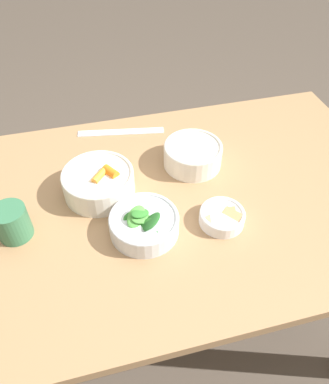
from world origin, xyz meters
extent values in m
plane|color=#4C4238|center=(0.00, 0.00, 0.00)|extent=(10.00, 10.00, 0.00)
cube|color=#99724C|center=(0.00, 0.00, 0.71)|extent=(1.16, 0.78, 0.03)
cube|color=olive|center=(-0.52, 0.33, 0.35)|extent=(0.06, 0.06, 0.69)
cube|color=olive|center=(0.52, 0.33, 0.35)|extent=(0.06, 0.06, 0.69)
cylinder|color=silver|center=(-0.23, 0.07, 0.75)|extent=(0.18, 0.18, 0.06)
torus|color=silver|center=(-0.23, 0.07, 0.79)|extent=(0.18, 0.18, 0.01)
cylinder|color=orange|center=(-0.24, 0.11, 0.77)|extent=(0.06, 0.03, 0.02)
cylinder|color=orange|center=(-0.23, 0.07, 0.77)|extent=(0.05, 0.04, 0.02)
cylinder|color=orange|center=(-0.20, 0.04, 0.77)|extent=(0.05, 0.05, 0.02)
cylinder|color=orange|center=(-0.24, 0.03, 0.77)|extent=(0.05, 0.03, 0.02)
cylinder|color=orange|center=(-0.19, 0.06, 0.79)|extent=(0.04, 0.05, 0.02)
cylinder|color=orange|center=(-0.22, 0.06, 0.79)|extent=(0.05, 0.06, 0.02)
cylinder|color=silver|center=(-0.14, -0.09, 0.74)|extent=(0.16, 0.16, 0.05)
torus|color=silver|center=(-0.14, -0.09, 0.77)|extent=(0.16, 0.16, 0.01)
ellipsoid|color=#4C933D|center=(-0.15, -0.10, 0.78)|extent=(0.05, 0.04, 0.03)
ellipsoid|color=#4C933D|center=(-0.16, -0.09, 0.78)|extent=(0.07, 0.07, 0.04)
ellipsoid|color=#235B23|center=(-0.13, -0.15, 0.76)|extent=(0.03, 0.05, 0.03)
ellipsoid|color=#2D7028|center=(-0.17, -0.08, 0.77)|extent=(0.04, 0.04, 0.02)
ellipsoid|color=#235B23|center=(-0.13, -0.12, 0.78)|extent=(0.07, 0.07, 0.04)
ellipsoid|color=#2D7028|center=(-0.14, -0.12, 0.77)|extent=(0.04, 0.03, 0.03)
ellipsoid|color=#2D7028|center=(-0.15, -0.09, 0.78)|extent=(0.06, 0.05, 0.03)
cylinder|color=silver|center=(0.04, 0.11, 0.75)|extent=(0.16, 0.16, 0.06)
torus|color=silver|center=(0.04, 0.11, 0.78)|extent=(0.16, 0.16, 0.01)
cylinder|color=brown|center=(0.04, 0.11, 0.74)|extent=(0.15, 0.15, 0.03)
ellipsoid|color=#AD7551|center=(0.01, 0.11, 0.77)|extent=(0.01, 0.01, 0.01)
ellipsoid|color=#8E5B3D|center=(0.01, 0.10, 0.76)|extent=(0.01, 0.01, 0.01)
ellipsoid|color=#8E5B3D|center=(0.02, 0.18, 0.77)|extent=(0.01, 0.01, 0.01)
ellipsoid|color=#8E5B3D|center=(-0.01, 0.12, 0.77)|extent=(0.01, 0.01, 0.01)
ellipsoid|color=#AD7551|center=(0.10, 0.07, 0.77)|extent=(0.01, 0.01, 0.01)
ellipsoid|color=#8E5B3D|center=(0.04, 0.06, 0.77)|extent=(0.01, 0.01, 0.01)
ellipsoid|color=#A36B4C|center=(0.06, 0.14, 0.77)|extent=(0.01, 0.01, 0.01)
ellipsoid|color=#AD7551|center=(0.09, 0.14, 0.77)|extent=(0.01, 0.01, 0.01)
ellipsoid|color=#8E5B3D|center=(0.11, 0.10, 0.77)|extent=(0.01, 0.01, 0.01)
ellipsoid|color=#8E5B3D|center=(0.06, 0.13, 0.77)|extent=(0.01, 0.01, 0.01)
ellipsoid|color=#AD7551|center=(0.03, 0.16, 0.77)|extent=(0.01, 0.01, 0.01)
ellipsoid|color=#AD7551|center=(-0.01, 0.08, 0.77)|extent=(0.01, 0.01, 0.01)
ellipsoid|color=#8E5B3D|center=(-0.01, 0.16, 0.76)|extent=(0.01, 0.01, 0.01)
ellipsoid|color=#AD7551|center=(0.03, 0.07, 0.77)|extent=(0.01, 0.01, 0.01)
ellipsoid|color=#8E5B3D|center=(0.02, 0.08, 0.77)|extent=(0.01, 0.01, 0.01)
cylinder|color=tan|center=(0.00, 0.13, 0.77)|extent=(0.03, 0.03, 0.01)
cylinder|color=#E0A88E|center=(0.03, 0.14, 0.77)|extent=(0.03, 0.03, 0.01)
cylinder|color=tan|center=(0.00, 0.13, 0.77)|extent=(0.03, 0.03, 0.01)
cylinder|color=white|center=(0.05, -0.11, 0.74)|extent=(0.11, 0.11, 0.03)
torus|color=white|center=(0.05, -0.11, 0.75)|extent=(0.11, 0.11, 0.01)
cube|color=tan|center=(0.05, -0.12, 0.74)|extent=(0.07, 0.07, 0.03)
cube|color=tan|center=(0.03, -0.13, 0.75)|extent=(0.06, 0.06, 0.02)
cube|color=tan|center=(0.06, -0.13, 0.75)|extent=(0.07, 0.07, 0.01)
cube|color=silver|center=(-0.13, 0.31, 0.72)|extent=(0.27, 0.07, 0.00)
cylinder|color=#336B47|center=(-0.44, -0.03, 0.76)|extent=(0.08, 0.08, 0.08)
camera|label=1|loc=(-0.24, -0.65, 1.42)|focal=35.00mm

